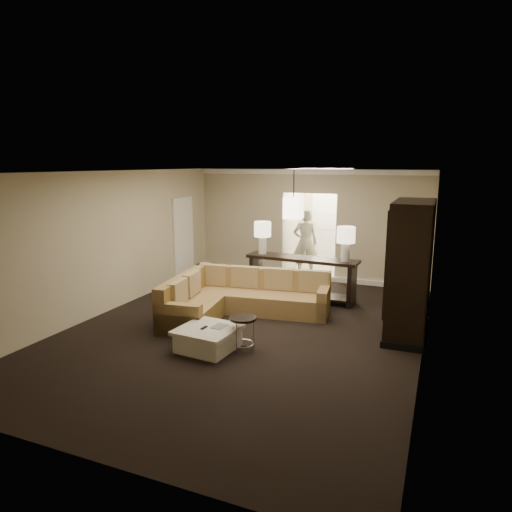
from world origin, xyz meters
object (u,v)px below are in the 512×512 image
at_px(console_table, 302,274).
at_px(drink_table, 243,326).
at_px(person, 305,239).
at_px(sectional_sofa, 237,298).
at_px(armoire, 410,272).
at_px(coffee_table, 208,338).

relative_size(console_table, drink_table, 4.53).
height_order(console_table, person, person).
bearing_deg(person, sectional_sofa, 62.60).
height_order(armoire, drink_table, armoire).
bearing_deg(drink_table, armoire, 35.83).
distance_m(console_table, person, 2.25).
bearing_deg(sectional_sofa, drink_table, -69.92).
height_order(console_table, drink_table, console_table).
xyz_separation_m(sectional_sofa, console_table, (0.87, 1.49, 0.22)).
bearing_deg(sectional_sofa, coffee_table, -88.46).
bearing_deg(person, console_table, 82.08).
bearing_deg(person, drink_table, 73.01).
distance_m(coffee_table, console_table, 3.29).
bearing_deg(coffee_table, drink_table, 20.88).
height_order(drink_table, person, person).
distance_m(sectional_sofa, drink_table, 1.73).
height_order(console_table, armoire, armoire).
bearing_deg(console_table, sectional_sofa, -117.04).
height_order(sectional_sofa, person, person).
height_order(sectional_sofa, console_table, console_table).
xyz_separation_m(sectional_sofa, armoire, (3.17, 0.18, 0.78)).
xyz_separation_m(sectional_sofa, coffee_table, (0.28, -1.73, -0.15)).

